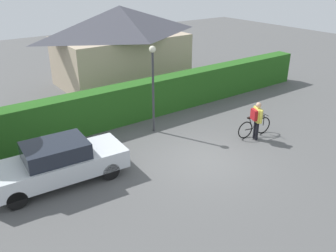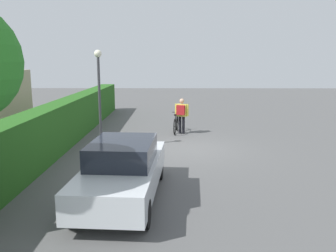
{
  "view_description": "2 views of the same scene",
  "coord_description": "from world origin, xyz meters",
  "px_view_note": "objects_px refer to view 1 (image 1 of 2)",
  "views": [
    {
      "loc": [
        -8.14,
        -8.74,
        6.78
      ],
      "look_at": [
        -0.99,
        1.13,
        1.26
      ],
      "focal_mm": 37.9,
      "sensor_mm": 36.0,
      "label": 1
    },
    {
      "loc": [
        -13.43,
        0.58,
        3.45
      ],
      "look_at": [
        -1.89,
        0.7,
        1.27
      ],
      "focal_mm": 37.39,
      "sensor_mm": 36.0,
      "label": 2
    }
  ],
  "objects_px": {
    "parked_car_near": "(58,162)",
    "person_rider": "(257,117)",
    "street_lamp": "(153,77)",
    "bicycle": "(254,127)"
  },
  "relations": [
    {
      "from": "parked_car_near",
      "to": "bicycle",
      "type": "relative_size",
      "value": 2.61
    },
    {
      "from": "parked_car_near",
      "to": "person_rider",
      "type": "xyz_separation_m",
      "value": [
        7.92,
        -1.67,
        0.25
      ]
    },
    {
      "from": "bicycle",
      "to": "person_rider",
      "type": "height_order",
      "value": "person_rider"
    },
    {
      "from": "street_lamp",
      "to": "person_rider",
      "type": "bearing_deg",
      "value": -46.78
    },
    {
      "from": "parked_car_near",
      "to": "bicycle",
      "type": "height_order",
      "value": "parked_car_near"
    },
    {
      "from": "person_rider",
      "to": "street_lamp",
      "type": "xyz_separation_m",
      "value": [
        -3.03,
        3.22,
        1.49
      ]
    },
    {
      "from": "parked_car_near",
      "to": "bicycle",
      "type": "xyz_separation_m",
      "value": [
        8.17,
        -1.42,
        -0.35
      ]
    },
    {
      "from": "parked_car_near",
      "to": "street_lamp",
      "type": "bearing_deg",
      "value": 17.52
    },
    {
      "from": "parked_car_near",
      "to": "person_rider",
      "type": "distance_m",
      "value": 8.1
    },
    {
      "from": "person_rider",
      "to": "street_lamp",
      "type": "bearing_deg",
      "value": 133.22
    }
  ]
}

